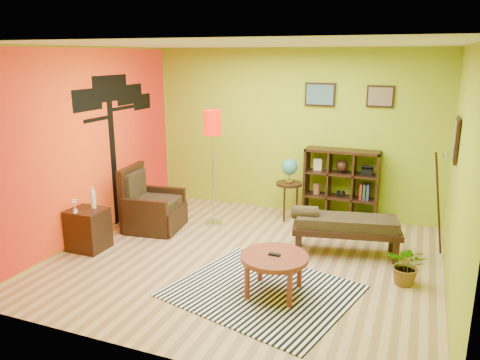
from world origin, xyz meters
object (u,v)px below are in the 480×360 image
at_px(floor_lamp, 213,133).
at_px(potted_plant, 407,269).
at_px(cube_shelf, 342,186).
at_px(bench, 343,225).
at_px(armchair, 151,210).
at_px(globe_table, 289,174).
at_px(side_cabinet, 88,229).
at_px(coffee_table, 274,261).

height_order(floor_lamp, potted_plant, floor_lamp).
xyz_separation_m(cube_shelf, bench, (0.27, -1.37, -0.17)).
distance_m(bench, potted_plant, 1.09).
xyz_separation_m(armchair, floor_lamp, (0.85, 0.52, 1.20)).
bearing_deg(cube_shelf, potted_plant, -60.12).
bearing_deg(globe_table, floor_lamp, -147.77).
bearing_deg(armchair, globe_table, 31.86).
relative_size(side_cabinet, floor_lamp, 0.49).
distance_m(coffee_table, globe_table, 2.59).
bearing_deg(side_cabinet, floor_lamp, 51.87).
height_order(coffee_table, side_cabinet, side_cabinet).
bearing_deg(side_cabinet, coffee_table, -5.39).
distance_m(armchair, globe_table, 2.31).
bearing_deg(potted_plant, bench, 145.11).
bearing_deg(floor_lamp, side_cabinet, -128.13).
distance_m(armchair, bench, 3.01).
height_order(floor_lamp, bench, floor_lamp).
height_order(globe_table, potted_plant, globe_table).
relative_size(globe_table, bench, 0.68).
bearing_deg(side_cabinet, globe_table, 44.30).
bearing_deg(bench, armchair, -178.27).
distance_m(globe_table, cube_shelf, 0.88).
bearing_deg(coffee_table, globe_table, 102.21).
bearing_deg(floor_lamp, bench, -11.34).
xyz_separation_m(floor_lamp, cube_shelf, (1.88, 0.94, -0.90)).
distance_m(side_cabinet, bench, 3.57).
bearing_deg(potted_plant, globe_table, 138.88).
distance_m(armchair, cube_shelf, 3.12).
relative_size(armchair, potted_plant, 1.97).
height_order(coffee_table, potted_plant, coffee_table).
xyz_separation_m(side_cabinet, cube_shelf, (3.11, 2.51, 0.30)).
height_order(armchair, potted_plant, armchair).
xyz_separation_m(coffee_table, bench, (0.54, 1.40, 0.02)).
relative_size(side_cabinet, bench, 0.59).
distance_m(cube_shelf, bench, 1.41).
bearing_deg(bench, coffee_table, -111.19).
distance_m(globe_table, potted_plant, 2.66).
distance_m(globe_table, bench, 1.59).
bearing_deg(bench, potted_plant, -34.89).
bearing_deg(armchair, side_cabinet, -109.78).
distance_m(cube_shelf, potted_plant, 2.32).
height_order(coffee_table, floor_lamp, floor_lamp).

